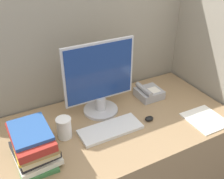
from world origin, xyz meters
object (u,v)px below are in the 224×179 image
object	(u,v)px
mouse	(149,119)
desk_telephone	(149,93)
coffee_cup	(64,128)
monitor	(100,82)
keyboard	(111,129)
book_stack	(34,146)

from	to	relation	value
mouse	desk_telephone	xyz separation A→B (m)	(0.16, 0.24, 0.02)
desk_telephone	coffee_cup	bearing A→B (deg)	-169.12
monitor	keyboard	world-z (taller)	monitor
keyboard	mouse	size ratio (longest dim) A/B	6.63
mouse	keyboard	bearing A→B (deg)	174.56
coffee_cup	desk_telephone	distance (m)	0.71
coffee_cup	desk_telephone	world-z (taller)	coffee_cup
mouse	book_stack	xyz separation A→B (m)	(-0.74, -0.01, 0.10)
monitor	mouse	bearing A→B (deg)	-46.19
keyboard	mouse	bearing A→B (deg)	-5.44
mouse	book_stack	bearing A→B (deg)	-179.13
coffee_cup	keyboard	bearing A→B (deg)	-16.35
keyboard	book_stack	bearing A→B (deg)	-175.49
mouse	monitor	bearing A→B (deg)	133.81
keyboard	mouse	world-z (taller)	mouse
monitor	coffee_cup	world-z (taller)	monitor
monitor	desk_telephone	xyz separation A→B (m)	(0.39, -0.01, -0.19)
keyboard	desk_telephone	xyz separation A→B (m)	(0.43, 0.21, 0.03)
mouse	coffee_cup	distance (m)	0.55
monitor	mouse	distance (m)	0.40
monitor	mouse	xyz separation A→B (m)	(0.23, -0.24, -0.22)
mouse	coffee_cup	size ratio (longest dim) A/B	0.45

